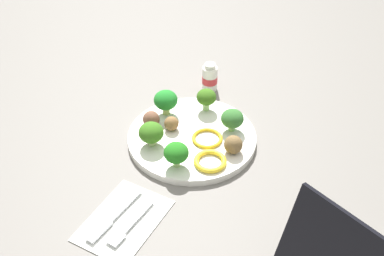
{
  "coord_description": "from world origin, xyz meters",
  "views": [
    {
      "loc": [
        0.74,
        0.34,
        0.7
      ],
      "look_at": [
        0.0,
        0.0,
        0.04
      ],
      "focal_mm": 45.7,
      "sensor_mm": 36.0,
      "label": 1
    }
  ],
  "objects_px": {
    "broccoli_floret_mid_right": "(206,98)",
    "fork": "(129,225)",
    "broccoli_floret_front_right": "(176,153)",
    "broccoli_floret_far_rim": "(166,100)",
    "meatball_back_right": "(233,145)",
    "plate": "(192,138)",
    "meatball_far_rim": "(171,124)",
    "yogurt_bottle": "(210,78)",
    "broccoli_floret_front_left": "(232,119)",
    "napkin": "(124,220)",
    "knife": "(113,217)",
    "broccoli_floret_near_rim": "(151,133)",
    "meatball_front_right": "(151,119)",
    "pepper_ring_back_left": "(208,138)",
    "pepper_ring_back_right": "(210,161)"
  },
  "relations": [
    {
      "from": "broccoli_floret_mid_right",
      "to": "fork",
      "type": "height_order",
      "value": "broccoli_floret_mid_right"
    },
    {
      "from": "broccoli_floret_front_right",
      "to": "fork",
      "type": "bearing_deg",
      "value": -4.97
    },
    {
      "from": "broccoli_floret_far_rim",
      "to": "meatball_back_right",
      "type": "relative_size",
      "value": 1.53
    },
    {
      "from": "fork",
      "to": "broccoli_floret_mid_right",
      "type": "bearing_deg",
      "value": -179.14
    },
    {
      "from": "plate",
      "to": "broccoli_floret_front_right",
      "type": "distance_m",
      "value": 0.11
    },
    {
      "from": "meatball_far_rim",
      "to": "yogurt_bottle",
      "type": "distance_m",
      "value": 0.2
    },
    {
      "from": "meatball_far_rim",
      "to": "meatball_back_right",
      "type": "distance_m",
      "value": 0.15
    },
    {
      "from": "broccoli_floret_front_left",
      "to": "fork",
      "type": "height_order",
      "value": "broccoli_floret_front_left"
    },
    {
      "from": "napkin",
      "to": "meatball_back_right",
      "type": "bearing_deg",
      "value": 153.83
    },
    {
      "from": "meatball_far_rim",
      "to": "knife",
      "type": "height_order",
      "value": "meatball_far_rim"
    },
    {
      "from": "meatball_far_rim",
      "to": "broccoli_floret_mid_right",
      "type": "bearing_deg",
      "value": 157.71
    },
    {
      "from": "broccoli_floret_near_rim",
      "to": "fork",
      "type": "xyz_separation_m",
      "value": [
        0.2,
        0.06,
        -0.04
      ]
    },
    {
      "from": "yogurt_bottle",
      "to": "knife",
      "type": "bearing_deg",
      "value": 0.52
    },
    {
      "from": "fork",
      "to": "meatball_front_right",
      "type": "bearing_deg",
      "value": -160.48
    },
    {
      "from": "meatball_front_right",
      "to": "napkin",
      "type": "xyz_separation_m",
      "value": [
        0.25,
        0.07,
        -0.03
      ]
    },
    {
      "from": "broccoli_floret_near_rim",
      "to": "napkin",
      "type": "distance_m",
      "value": 0.2
    },
    {
      "from": "broccoli_floret_far_rim",
      "to": "fork",
      "type": "xyz_separation_m",
      "value": [
        0.31,
        0.08,
        -0.05
      ]
    },
    {
      "from": "pepper_ring_back_left",
      "to": "knife",
      "type": "height_order",
      "value": "pepper_ring_back_left"
    },
    {
      "from": "meatball_far_rim",
      "to": "broccoli_floret_far_rim",
      "type": "bearing_deg",
      "value": -142.32
    },
    {
      "from": "broccoli_floret_far_rim",
      "to": "pepper_ring_back_left",
      "type": "distance_m",
      "value": 0.13
    },
    {
      "from": "broccoli_floret_far_rim",
      "to": "broccoli_floret_front_left",
      "type": "distance_m",
      "value": 0.16
    },
    {
      "from": "broccoli_floret_mid_right",
      "to": "napkin",
      "type": "height_order",
      "value": "broccoli_floret_mid_right"
    },
    {
      "from": "pepper_ring_back_right",
      "to": "knife",
      "type": "bearing_deg",
      "value": -28.92
    },
    {
      "from": "knife",
      "to": "yogurt_bottle",
      "type": "height_order",
      "value": "yogurt_bottle"
    },
    {
      "from": "fork",
      "to": "broccoli_floret_front_left",
      "type": "bearing_deg",
      "value": 166.72
    },
    {
      "from": "fork",
      "to": "broccoli_floret_front_right",
      "type": "bearing_deg",
      "value": 175.03
    },
    {
      "from": "meatball_back_right",
      "to": "napkin",
      "type": "height_order",
      "value": "meatball_back_right"
    },
    {
      "from": "meatball_far_rim",
      "to": "knife",
      "type": "distance_m",
      "value": 0.26
    },
    {
      "from": "broccoli_floret_front_right",
      "to": "broccoli_floret_front_left",
      "type": "relative_size",
      "value": 1.06
    },
    {
      "from": "pepper_ring_back_right",
      "to": "pepper_ring_back_left",
      "type": "distance_m",
      "value": 0.08
    },
    {
      "from": "pepper_ring_back_left",
      "to": "napkin",
      "type": "distance_m",
      "value": 0.27
    },
    {
      "from": "plate",
      "to": "broccoli_floret_far_rim",
      "type": "relative_size",
      "value": 4.69
    },
    {
      "from": "broccoli_floret_near_rim",
      "to": "fork",
      "type": "relative_size",
      "value": 0.44
    },
    {
      "from": "meatball_far_rim",
      "to": "fork",
      "type": "bearing_deg",
      "value": 9.87
    },
    {
      "from": "meatball_far_rim",
      "to": "napkin",
      "type": "xyz_separation_m",
      "value": [
        0.26,
        0.03,
        -0.03
      ]
    },
    {
      "from": "meatball_front_right",
      "to": "knife",
      "type": "relative_size",
      "value": 0.26
    },
    {
      "from": "broccoli_floret_front_right",
      "to": "knife",
      "type": "xyz_separation_m",
      "value": [
        0.16,
        -0.05,
        -0.04
      ]
    },
    {
      "from": "broccoli_floret_front_right",
      "to": "meatball_front_right",
      "type": "relative_size",
      "value": 1.46
    },
    {
      "from": "meatball_front_right",
      "to": "broccoli_floret_front_right",
      "type": "bearing_deg",
      "value": 49.19
    },
    {
      "from": "broccoli_floret_front_left",
      "to": "pepper_ring_back_left",
      "type": "relative_size",
      "value": 0.78
    },
    {
      "from": "broccoli_floret_front_left",
      "to": "meatball_back_right",
      "type": "relative_size",
      "value": 1.33
    },
    {
      "from": "meatball_front_right",
      "to": "pepper_ring_back_right",
      "type": "distance_m",
      "value": 0.18
    },
    {
      "from": "broccoli_floret_near_rim",
      "to": "broccoli_floret_far_rim",
      "type": "height_order",
      "value": "broccoli_floret_far_rim"
    },
    {
      "from": "pepper_ring_back_left",
      "to": "plate",
      "type": "bearing_deg",
      "value": -87.69
    },
    {
      "from": "broccoli_floret_near_rim",
      "to": "plate",
      "type": "bearing_deg",
      "value": 134.18
    },
    {
      "from": "broccoli_floret_far_rim",
      "to": "broccoli_floret_mid_right",
      "type": "bearing_deg",
      "value": 124.0
    },
    {
      "from": "broccoli_floret_front_left",
      "to": "broccoli_floret_mid_right",
      "type": "relative_size",
      "value": 0.97
    },
    {
      "from": "pepper_ring_back_right",
      "to": "broccoli_floret_front_left",
      "type": "bearing_deg",
      "value": 179.16
    },
    {
      "from": "broccoli_floret_mid_right",
      "to": "meatball_far_rim",
      "type": "xyz_separation_m",
      "value": [
        0.1,
        -0.04,
        -0.02
      ]
    },
    {
      "from": "meatball_far_rim",
      "to": "broccoli_floret_near_rim",
      "type": "bearing_deg",
      "value": -13.98
    }
  ]
}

